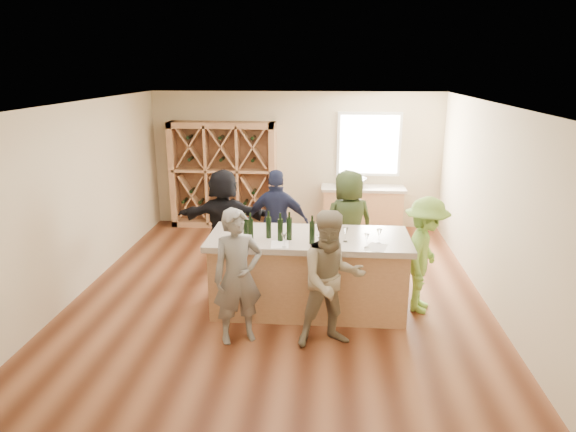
# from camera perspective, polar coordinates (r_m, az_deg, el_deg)

# --- Properties ---
(floor) EXTENTS (6.00, 7.00, 0.10)m
(floor) POSITION_cam_1_polar(r_m,az_deg,el_deg) (7.87, -0.85, -8.81)
(floor) COLOR brown
(floor) RESTS_ON ground
(ceiling) EXTENTS (6.00, 7.00, 0.10)m
(ceiling) POSITION_cam_1_polar(r_m,az_deg,el_deg) (7.14, -0.95, 12.76)
(ceiling) COLOR white
(ceiling) RESTS_ON ground
(wall_back) EXTENTS (6.00, 0.10, 2.80)m
(wall_back) POSITION_cam_1_polar(r_m,az_deg,el_deg) (10.83, 0.89, 6.29)
(wall_back) COLOR beige
(wall_back) RESTS_ON ground
(wall_front) EXTENTS (6.00, 0.10, 2.80)m
(wall_front) POSITION_cam_1_polar(r_m,az_deg,el_deg) (4.08, -5.71, -11.53)
(wall_front) COLOR beige
(wall_front) RESTS_ON ground
(wall_left) EXTENTS (0.10, 7.00, 2.80)m
(wall_left) POSITION_cam_1_polar(r_m,az_deg,el_deg) (8.23, -22.55, 1.77)
(wall_left) COLOR beige
(wall_left) RESTS_ON ground
(wall_right) EXTENTS (0.10, 7.00, 2.80)m
(wall_right) POSITION_cam_1_polar(r_m,az_deg,el_deg) (7.71, 22.29, 0.87)
(wall_right) COLOR beige
(wall_right) RESTS_ON ground
(window_frame) EXTENTS (1.30, 0.06, 1.30)m
(window_frame) POSITION_cam_1_polar(r_m,az_deg,el_deg) (10.70, 8.98, 7.87)
(window_frame) COLOR white
(window_frame) RESTS_ON wall_back
(window_pane) EXTENTS (1.18, 0.01, 1.18)m
(window_pane) POSITION_cam_1_polar(r_m,az_deg,el_deg) (10.67, 9.00, 7.84)
(window_pane) COLOR white
(window_pane) RESTS_ON wall_back
(wine_rack) EXTENTS (2.20, 0.45, 2.20)m
(wine_rack) POSITION_cam_1_polar(r_m,az_deg,el_deg) (10.81, -7.20, 4.53)
(wine_rack) COLOR tan
(wine_rack) RESTS_ON floor
(back_counter_base) EXTENTS (1.60, 0.58, 0.86)m
(back_counter_base) POSITION_cam_1_polar(r_m,az_deg,el_deg) (10.71, 8.24, 0.67)
(back_counter_base) COLOR tan
(back_counter_base) RESTS_ON floor
(back_counter_top) EXTENTS (1.70, 0.62, 0.06)m
(back_counter_top) POSITION_cam_1_polar(r_m,az_deg,el_deg) (10.59, 8.34, 3.07)
(back_counter_top) COLOR #AC9D8D
(back_counter_top) RESTS_ON back_counter_base
(sink) EXTENTS (0.54, 0.54, 0.19)m
(sink) POSITION_cam_1_polar(r_m,az_deg,el_deg) (10.55, 7.28, 3.75)
(sink) COLOR silver
(sink) RESTS_ON back_counter_top
(faucet) EXTENTS (0.02, 0.02, 0.30)m
(faucet) POSITION_cam_1_polar(r_m,az_deg,el_deg) (10.72, 7.25, 4.25)
(faucet) COLOR silver
(faucet) RESTS_ON back_counter_top
(tasting_counter_base) EXTENTS (2.60, 1.00, 1.00)m
(tasting_counter_base) POSITION_cam_1_polar(r_m,az_deg,el_deg) (7.16, 2.29, -6.65)
(tasting_counter_base) COLOR tan
(tasting_counter_base) RESTS_ON floor
(tasting_counter_top) EXTENTS (2.72, 1.12, 0.08)m
(tasting_counter_top) POSITION_cam_1_polar(r_m,az_deg,el_deg) (6.97, 2.34, -2.56)
(tasting_counter_top) COLOR #AC9D8D
(tasting_counter_top) RESTS_ON tasting_counter_base
(wine_bottle_a) EXTENTS (0.08, 0.08, 0.27)m
(wine_bottle_a) POSITION_cam_1_polar(r_m,az_deg,el_deg) (6.84, -4.72, -1.43)
(wine_bottle_a) COLOR black
(wine_bottle_a) RESTS_ON tasting_counter_top
(wine_bottle_b) EXTENTS (0.08, 0.08, 0.30)m
(wine_bottle_b) POSITION_cam_1_polar(r_m,az_deg,el_deg) (6.74, -4.19, -1.56)
(wine_bottle_b) COLOR black
(wine_bottle_b) RESTS_ON tasting_counter_top
(wine_bottle_c) EXTENTS (0.09, 0.09, 0.29)m
(wine_bottle_c) POSITION_cam_1_polar(r_m,az_deg,el_deg) (6.84, -2.17, -1.28)
(wine_bottle_c) COLOR black
(wine_bottle_c) RESTS_ON tasting_counter_top
(wine_bottle_d) EXTENTS (0.07, 0.07, 0.30)m
(wine_bottle_d) POSITION_cam_1_polar(r_m,az_deg,el_deg) (6.73, -0.86, -1.56)
(wine_bottle_d) COLOR black
(wine_bottle_d) RESTS_ON tasting_counter_top
(wine_bottle_e) EXTENTS (0.10, 0.10, 0.30)m
(wine_bottle_e) POSITION_cam_1_polar(r_m,az_deg,el_deg) (6.77, 0.14, -1.43)
(wine_bottle_e) COLOR black
(wine_bottle_e) RESTS_ON tasting_counter_top
(wine_glass_a) EXTENTS (0.09, 0.09, 0.19)m
(wine_glass_a) POSITION_cam_1_polar(r_m,az_deg,el_deg) (6.50, -0.43, -2.70)
(wine_glass_a) COLOR white
(wine_glass_a) RESTS_ON tasting_counter_top
(wine_glass_b) EXTENTS (0.07, 0.07, 0.17)m
(wine_glass_b) POSITION_cam_1_polar(r_m,az_deg,el_deg) (6.47, 3.45, -2.93)
(wine_glass_b) COLOR white
(wine_glass_b) RESTS_ON tasting_counter_top
(wine_glass_c) EXTENTS (0.07, 0.07, 0.18)m
(wine_glass_c) POSITION_cam_1_polar(r_m,az_deg,el_deg) (6.56, 8.73, -2.76)
(wine_glass_c) COLOR white
(wine_glass_c) RESTS_ON tasting_counter_top
(wine_glass_d) EXTENTS (0.09, 0.09, 0.20)m
(wine_glass_d) POSITION_cam_1_polar(r_m,az_deg,el_deg) (6.75, 6.42, -2.07)
(wine_glass_d) COLOR white
(wine_glass_d) RESTS_ON tasting_counter_top
(wine_glass_e) EXTENTS (0.09, 0.09, 0.20)m
(wine_glass_e) POSITION_cam_1_polar(r_m,az_deg,el_deg) (6.74, 10.08, -2.22)
(wine_glass_e) COLOR white
(wine_glass_e) RESTS_ON tasting_counter_top
(tasting_menu_a) EXTENTS (0.25, 0.32, 0.00)m
(tasting_menu_a) POSITION_cam_1_polar(r_m,az_deg,el_deg) (6.63, -0.91, -3.17)
(tasting_menu_a) COLOR white
(tasting_menu_a) RESTS_ON tasting_counter_top
(tasting_menu_b) EXTENTS (0.33, 0.37, 0.00)m
(tasting_menu_b) POSITION_cam_1_polar(r_m,az_deg,el_deg) (6.54, 3.87, -3.48)
(tasting_menu_b) COLOR white
(tasting_menu_b) RESTS_ON tasting_counter_top
(tasting_menu_c) EXTENTS (0.33, 0.38, 0.00)m
(tasting_menu_c) POSITION_cam_1_polar(r_m,az_deg,el_deg) (6.63, 9.80, -3.43)
(tasting_menu_c) COLOR white
(tasting_menu_c) RESTS_ON tasting_counter_top
(person_near_left) EXTENTS (0.75, 0.67, 1.69)m
(person_near_left) POSITION_cam_1_polar(r_m,az_deg,el_deg) (6.28, -5.61, -6.71)
(person_near_left) COLOR slate
(person_near_left) RESTS_ON floor
(person_near_right) EXTENTS (0.92, 0.68, 1.70)m
(person_near_right) POSITION_cam_1_polar(r_m,az_deg,el_deg) (6.18, 4.88, -7.05)
(person_near_right) COLOR gray
(person_near_right) RESTS_ON floor
(person_server) EXTENTS (0.80, 1.15, 1.62)m
(person_server) POSITION_cam_1_polar(r_m,az_deg,el_deg) (7.27, 14.95, -4.22)
(person_server) COLOR #8CC64C
(person_server) RESTS_ON floor
(person_far_mid) EXTENTS (1.03, 0.54, 1.74)m
(person_far_mid) POSITION_cam_1_polar(r_m,az_deg,el_deg) (8.23, -1.19, -0.79)
(person_far_mid) COLOR #191E38
(person_far_mid) RESTS_ON floor
(person_far_right) EXTENTS (0.99, 0.82, 1.75)m
(person_far_right) POSITION_cam_1_polar(r_m,az_deg,el_deg) (8.21, 6.69, -0.92)
(person_far_right) COLOR #263319
(person_far_right) RESTS_ON floor
(person_far_left) EXTENTS (1.62, 0.65, 1.72)m
(person_far_left) POSITION_cam_1_polar(r_m,az_deg,el_deg) (8.48, -7.11, -0.46)
(person_far_left) COLOR black
(person_far_left) RESTS_ON floor
(wine_bottle_f) EXTENTS (0.07, 0.07, 0.30)m
(wine_bottle_f) POSITION_cam_1_polar(r_m,az_deg,el_deg) (6.62, 2.69, -1.86)
(wine_bottle_f) COLOR black
(wine_bottle_f) RESTS_ON tasting_counter_top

